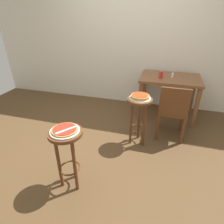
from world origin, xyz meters
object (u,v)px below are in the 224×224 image
Objects in this scene: stool_middle at (139,112)px; condiment_shaker at (173,75)px; wooden_chair at (173,110)px; serving_plate_foreground at (65,131)px; serving_plate_middle at (140,98)px; pizza_server_knife at (66,130)px; pizza_middle at (140,96)px; cup_near_edge at (161,75)px; dining_table at (170,83)px; stool_foreground at (67,148)px; pizza_foreground at (65,130)px.

stool_middle is 8.77× the size of condiment_shaker.
stool_middle is 0.53m from wooden_chair.
serving_plate_foreground and serving_plate_middle have the same top height.
pizza_server_knife is at bearing -116.12° from condiment_shaker.
cup_near_edge is (0.21, 0.89, 0.06)m from pizza_middle.
cup_near_edge is at bearing -149.16° from dining_table.
condiment_shaker is (0.99, 1.94, 0.27)m from stool_foreground.
dining_table is at bearing 63.93° from pizza_foreground.
pizza_middle is 1.14m from pizza_server_knife.
pizza_foreground is 0.04m from pizza_server_knife.
pizza_middle is 0.92m from cup_near_edge.
serving_plate_foreground is 2.18m from condiment_shaker.
pizza_server_knife is (-0.55, -1.00, 0.00)m from pizza_middle.
stool_middle is at bearing -90.00° from serving_plate_middle.
stool_foreground is 0.83× the size of wooden_chair.
pizza_foreground is at bearing -117.06° from condiment_shaker.
stool_foreground is 2.19m from condiment_shaker.
pizza_foreground is 1.16m from stool_middle.
serving_plate_middle reaches higher than stool_foreground.
condiment_shaker reaches higher than stool_middle.
serving_plate_middle is (0.58, 0.98, 0.21)m from stool_foreground.
pizza_foreground is at bearing 0.00° from stool_foreground.
dining_table is at bearing 68.94° from stool_middle.
pizza_foreground is 1.03× the size of pizza_middle.
pizza_server_knife reaches higher than pizza_foreground.
pizza_server_knife is (0.03, -0.02, 0.01)m from pizza_foreground.
stool_middle is 0.83× the size of wooden_chair.
pizza_server_knife is at bearing -33.69° from serving_plate_foreground.
wooden_chair reaches higher than pizza_middle.
pizza_server_knife is (-0.55, -1.00, 0.24)m from stool_middle.
dining_table is at bearing 68.94° from serving_plate_middle.
pizza_server_knife is at bearing -33.69° from pizza_foreground.
pizza_middle is 0.24× the size of dining_table.
serving_plate_middle is (0.58, 0.98, -0.02)m from pizza_foreground.
stool_foreground is 2.45× the size of serving_plate_middle.
wooden_chair is (0.45, 0.26, -0.04)m from stool_middle.
serving_plate_middle is at bearing 59.26° from pizza_foreground.
condiment_shaker is at bearing 62.94° from stool_foreground.
condiment_shaker is (0.19, 0.07, -0.02)m from cup_near_edge.
pizza_middle reaches higher than pizza_foreground.
wooden_chair reaches higher than stool_foreground.
serving_plate_foreground is 1.32× the size of pizza_server_knife.
pizza_foreground is at bearing -116.07° from dining_table.
pizza_middle is at bearing 59.26° from stool_foreground.
wooden_chair reaches higher than pizza_foreground.
cup_near_edge is at bearing 76.44° from stool_middle.
cup_near_edge is at bearing 14.09° from pizza_server_knife.
wooden_chair is at bearing 50.13° from stool_foreground.
serving_plate_middle is 0.03m from pizza_middle.
dining_table is 8.68× the size of cup_near_edge.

